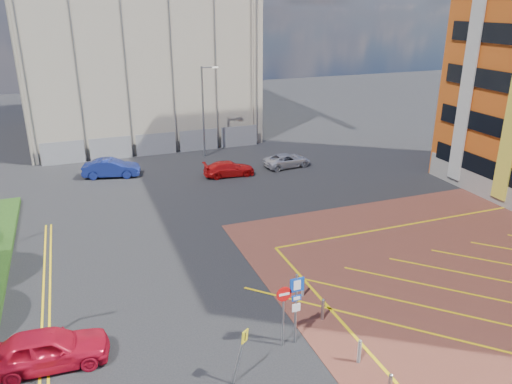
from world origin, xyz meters
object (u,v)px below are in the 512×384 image
warning_sign (241,350)px  car_red_left (48,349)px  car_silver_back (287,160)px  car_red_back (229,169)px  lamp_back (204,108)px  car_blue_back (111,168)px  sign_cluster (292,303)px

warning_sign → car_red_left: (-6.63, 3.46, -0.66)m
warning_sign → car_silver_back: 25.89m
car_red_back → car_red_left: bearing=148.7°
car_red_left → lamp_back: bearing=-24.6°
warning_sign → car_silver_back: bearing=62.3°
lamp_back → car_silver_back: (5.65, -5.48, -3.79)m
car_silver_back → car_blue_back: bearing=73.9°
sign_cluster → car_silver_back: sign_cluster is taller
sign_cluster → car_red_left: size_ratio=0.71×
car_blue_back → car_red_back: size_ratio=1.08×
car_red_left → warning_sign: bearing=-114.6°
sign_cluster → car_red_left: sign_cluster is taller
lamp_back → car_red_left: lamp_back is taller
sign_cluster → lamp_back: bearing=82.0°
car_silver_back → sign_cluster: bearing=150.6°
car_blue_back → car_red_back: (8.87, -3.10, -0.13)m
car_red_back → car_silver_back: bearing=-81.0°
lamp_back → car_blue_back: bearing=-161.5°
car_silver_back → warning_sign: bearing=146.6°
lamp_back → car_silver_back: 8.74m
car_red_left → car_blue_back: car_red_left is taller
sign_cluster → car_blue_back: sign_cluster is taller
sign_cluster → car_red_left: bearing=167.3°
warning_sign → car_blue_back: warning_sign is taller
car_red_left → car_silver_back: bearing=-40.9°
car_red_back → warning_sign: bearing=167.2°
warning_sign → lamp_back: bearing=77.3°
warning_sign → car_red_left: bearing=152.4°
warning_sign → car_blue_back: size_ratio=0.51×
warning_sign → car_blue_back: 25.62m
car_red_left → car_blue_back: size_ratio=1.03×
sign_cluster → car_silver_back: bearing=66.3°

